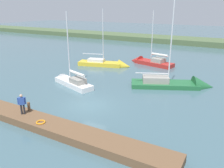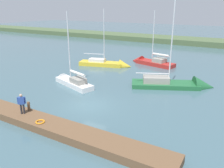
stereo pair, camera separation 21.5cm
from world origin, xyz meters
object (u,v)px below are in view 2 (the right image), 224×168
(sailboat_far_left, at_px, (149,63))
(sailboat_behind_pier, at_px, (108,65))
(person_on_dock, at_px, (22,103))
(sailboat_outer_mooring, at_px, (70,82))
(life_ring_buoy, at_px, (40,122))
(mooring_post_near, at_px, (29,106))
(sailboat_mid_channel, at_px, (180,86))

(sailboat_far_left, distance_m, sailboat_behind_pier, 6.34)
(person_on_dock, bearing_deg, sailboat_far_left, -43.98)
(person_on_dock, bearing_deg, sailboat_outer_mooring, -23.39)
(person_on_dock, bearing_deg, sailboat_behind_pier, -29.94)
(life_ring_buoy, bearing_deg, sailboat_behind_pier, -73.74)
(sailboat_far_left, bearing_deg, life_ring_buoy, 105.20)
(sailboat_outer_mooring, height_order, sailboat_behind_pier, sailboat_behind_pier)
(sailboat_far_left, bearing_deg, sailboat_outer_mooring, 86.64)
(mooring_post_near, relative_size, sailboat_outer_mooring, 0.08)
(mooring_post_near, xyz_separation_m, sailboat_mid_channel, (-8.55, -13.24, -0.75))
(life_ring_buoy, distance_m, sailboat_far_left, 22.64)
(mooring_post_near, bearing_deg, person_on_dock, 99.86)
(mooring_post_near, xyz_separation_m, person_on_dock, (-0.12, 0.68, 0.58))
(sailboat_outer_mooring, distance_m, sailboat_far_left, 14.22)
(sailboat_outer_mooring, xyz_separation_m, sailboat_far_left, (-4.16, -13.60, -0.09))
(mooring_post_near, distance_m, sailboat_outer_mooring, 8.38)
(sailboat_outer_mooring, xyz_separation_m, sailboat_mid_channel, (-11.00, -5.25, -0.10))
(sailboat_far_left, distance_m, person_on_dock, 22.36)
(sailboat_outer_mooring, bearing_deg, sailboat_far_left, -88.50)
(sailboat_mid_channel, bearing_deg, mooring_post_near, -148.14)
(sailboat_far_left, bearing_deg, person_on_dock, 99.56)
(life_ring_buoy, height_order, sailboat_outer_mooring, sailboat_outer_mooring)
(sailboat_mid_channel, bearing_deg, sailboat_outer_mooring, -179.75)
(sailboat_outer_mooring, bearing_deg, mooring_post_near, 125.57)
(mooring_post_near, height_order, sailboat_behind_pier, sailboat_behind_pier)
(life_ring_buoy, height_order, person_on_dock, person_on_dock)
(sailboat_mid_channel, xyz_separation_m, person_on_dock, (8.43, 13.92, 1.33))
(person_on_dock, bearing_deg, mooring_post_near, -30.03)
(life_ring_buoy, distance_m, sailboat_outer_mooring, 10.22)
(mooring_post_near, height_order, person_on_dock, person_on_dock)
(mooring_post_near, height_order, sailboat_mid_channel, sailboat_mid_channel)
(sailboat_mid_channel, height_order, person_on_dock, sailboat_mid_channel)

